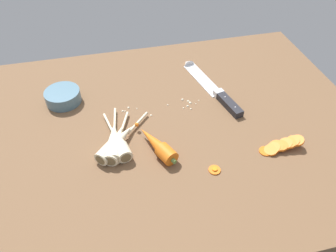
# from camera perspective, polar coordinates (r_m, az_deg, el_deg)

# --- Properties ---
(ground_plane) EXTENTS (1.20, 0.90, 0.04)m
(ground_plane) POSITION_cam_1_polar(r_m,az_deg,el_deg) (0.99, -0.27, -0.70)
(ground_plane) COLOR brown
(chefs_knife) EXTENTS (0.11, 0.35, 0.04)m
(chefs_knife) POSITION_cam_1_polar(r_m,az_deg,el_deg) (1.12, 7.11, 7.08)
(chefs_knife) COLOR silver
(chefs_knife) RESTS_ON ground_plane
(whole_carrot) EXTENTS (0.10, 0.17, 0.04)m
(whole_carrot) POSITION_cam_1_polar(r_m,az_deg,el_deg) (0.89, -1.86, -3.29)
(whole_carrot) COLOR orange
(whole_carrot) RESTS_ON ground_plane
(parsnip_front) EXTENTS (0.06, 0.22, 0.04)m
(parsnip_front) POSITION_cam_1_polar(r_m,az_deg,el_deg) (0.91, -9.33, -2.54)
(parsnip_front) COLOR beige
(parsnip_front) RESTS_ON ground_plane
(parsnip_mid_left) EXTENTS (0.17, 0.18, 0.04)m
(parsnip_mid_left) POSITION_cam_1_polar(r_m,az_deg,el_deg) (0.91, -8.81, -2.82)
(parsnip_mid_left) COLOR beige
(parsnip_mid_left) RESTS_ON ground_plane
(parsnip_mid_right) EXTENTS (0.09, 0.20, 0.04)m
(parsnip_mid_right) POSITION_cam_1_polar(r_m,az_deg,el_deg) (0.90, -8.91, -2.93)
(parsnip_mid_right) COLOR beige
(parsnip_mid_right) RESTS_ON ground_plane
(parsnip_back) EXTENTS (0.06, 0.20, 0.04)m
(parsnip_back) POSITION_cam_1_polar(r_m,az_deg,el_deg) (0.91, -8.63, -2.69)
(parsnip_back) COLOR beige
(parsnip_back) RESTS_ON ground_plane
(carrot_slice_stack) EXTENTS (0.12, 0.04, 0.04)m
(carrot_slice_stack) POSITION_cam_1_polar(r_m,az_deg,el_deg) (0.95, 18.99, -3.20)
(carrot_slice_stack) COLOR orange
(carrot_slice_stack) RESTS_ON ground_plane
(carrot_slice_stray_near) EXTENTS (0.03, 0.03, 0.01)m
(carrot_slice_stray_near) POSITION_cam_1_polar(r_m,az_deg,el_deg) (0.86, 8.05, -7.44)
(carrot_slice_stray_near) COLOR orange
(carrot_slice_stray_near) RESTS_ON ground_plane
(prep_bowl) EXTENTS (0.11, 0.11, 0.04)m
(prep_bowl) POSITION_cam_1_polar(r_m,az_deg,el_deg) (1.09, -17.70, 4.94)
(prep_bowl) COLOR slate
(prep_bowl) RESTS_ON ground_plane
(mince_crumbs) EXTENTS (0.25, 0.06, 0.01)m
(mince_crumbs) POSITION_cam_1_polar(r_m,az_deg,el_deg) (1.04, 0.23, 3.64)
(mince_crumbs) COLOR beige
(mince_crumbs) RESTS_ON ground_plane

